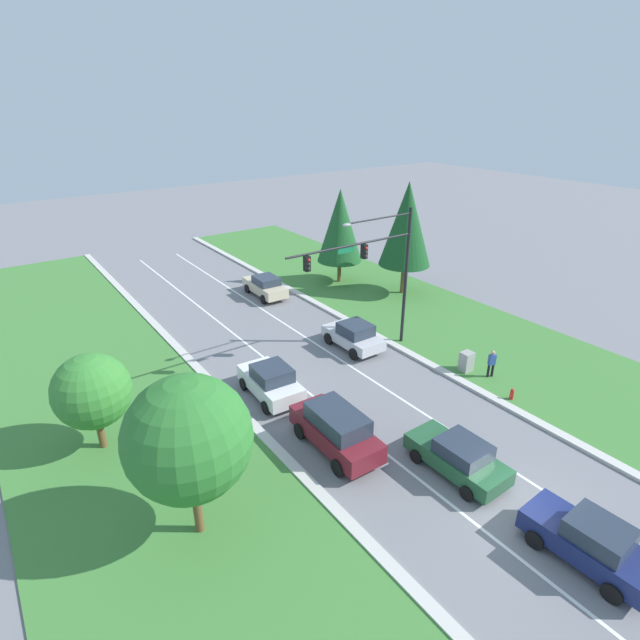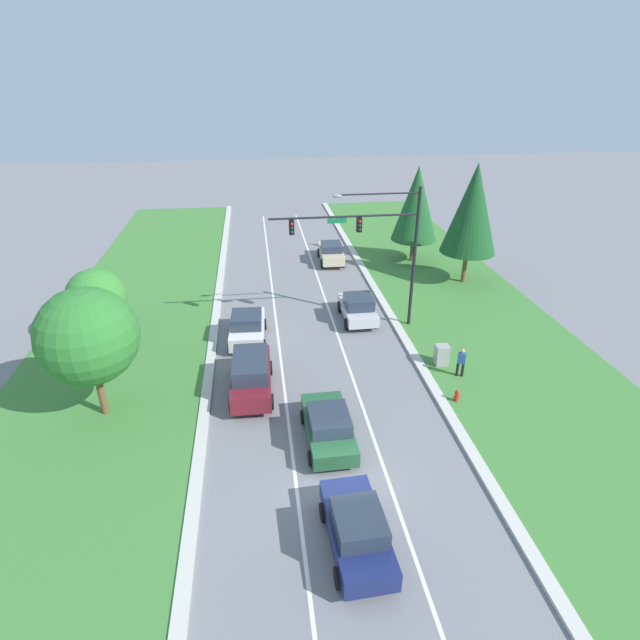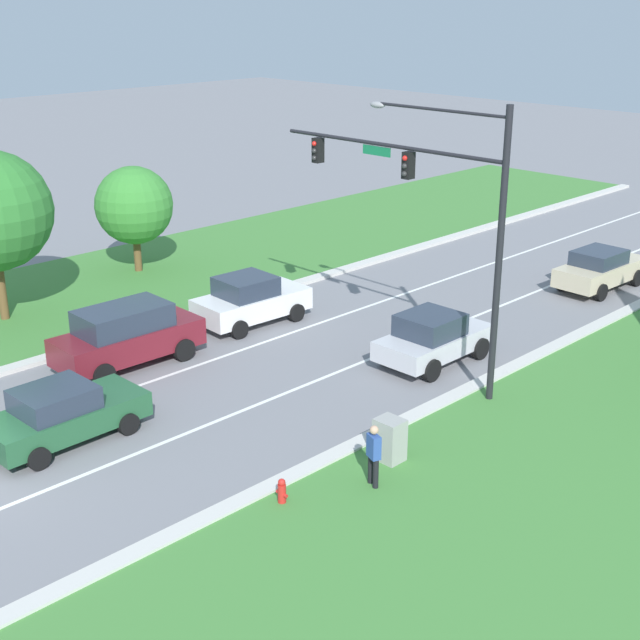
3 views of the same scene
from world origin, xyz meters
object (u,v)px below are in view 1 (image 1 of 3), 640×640
navy_sedan (590,541)px  utility_cabinet (466,362)px  oak_near_left_tree (92,391)px  conifer_near_right_tree (340,226)px  burgundy_suv (336,429)px  fire_hydrant (512,395)px  champagne_sedan (265,286)px  conifer_far_right_tree (407,224)px  silver_sedan (354,335)px  traffic_signal_mast (377,263)px  oak_far_left_tree (188,438)px  pedestrian (492,363)px  white_sedan (271,381)px  forest_sedan (458,456)px

navy_sedan → utility_cabinet: (6.83, 10.78, -0.25)m
oak_near_left_tree → conifer_near_right_tree: bearing=27.3°
burgundy_suv → fire_hydrant: bearing=-11.3°
utility_cabinet → oak_near_left_tree: size_ratio=0.27×
burgundy_suv → conifer_near_right_tree: size_ratio=0.62×
navy_sedan → fire_hydrant: navy_sedan is taller
burgundy_suv → champagne_sedan: (6.77, 18.15, -0.20)m
conifer_far_right_tree → utility_cabinet: bearing=-117.3°
silver_sedan → conifer_far_right_tree: conifer_far_right_tree is taller
traffic_signal_mast → oak_far_left_tree: (-14.28, -6.94, -1.62)m
silver_sedan → navy_sedan: navy_sedan is taller
fire_hydrant → conifer_far_right_tree: bearing=66.9°
navy_sedan → oak_near_left_tree: bearing=124.6°
pedestrian → traffic_signal_mast: bearing=-41.7°
navy_sedan → champagne_sedan: 27.98m
conifer_near_right_tree → oak_far_left_tree: (-20.29, -18.26, -0.72)m
silver_sedan → oak_far_left_tree: 16.16m
traffic_signal_mast → conifer_far_right_tree: bearing=36.5°
traffic_signal_mast → oak_far_left_tree: size_ratio=1.37×
traffic_signal_mast → utility_cabinet: traffic_signal_mast is taller
oak_near_left_tree → fire_hydrant: bearing=-24.4°
silver_sedan → oak_near_left_tree: 15.44m
white_sedan → conifer_near_right_tree: conifer_near_right_tree is taller
burgundy_suv → fire_hydrant: 10.01m
fire_hydrant → oak_near_left_tree: 20.15m
conifer_near_right_tree → oak_near_left_tree: 24.74m
traffic_signal_mast → forest_sedan: 12.12m
white_sedan → conifer_far_right_tree: (16.12, 6.96, 4.71)m
pedestrian → oak_far_left_tree: size_ratio=0.27×
oak_far_left_tree → conifer_far_right_tree: bearing=30.2°
white_sedan → conifer_near_right_tree: bearing=44.2°
utility_cabinet → oak_far_left_tree: 17.47m
burgundy_suv → champagne_sedan: size_ratio=1.07×
silver_sedan → burgundy_suv: bearing=-133.2°
oak_far_left_tree → conifer_near_right_tree: bearing=42.0°
traffic_signal_mast → white_sedan: 9.08m
champagne_sedan → forest_sedan: bearing=-97.0°
fire_hydrant → burgundy_suv: bearing=167.4°
white_sedan → traffic_signal_mast: bearing=8.0°
white_sedan → champagne_sedan: size_ratio=0.95×
conifer_far_right_tree → navy_sedan: bearing=-119.8°
white_sedan → pedestrian: (10.92, -5.46, 0.04)m
burgundy_suv → pedestrian: size_ratio=2.89×
silver_sedan → champagne_sedan: size_ratio=0.91×
champagne_sedan → forest_sedan: (-3.56, -22.30, -0.04)m
silver_sedan → oak_far_left_tree: (-13.62, -8.07, 3.26)m
traffic_signal_mast → forest_sedan: traffic_signal_mast is taller
navy_sedan → pedestrian: size_ratio=2.51×
pedestrian → burgundy_suv: bearing=19.8°
traffic_signal_mast → navy_sedan: traffic_signal_mast is taller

